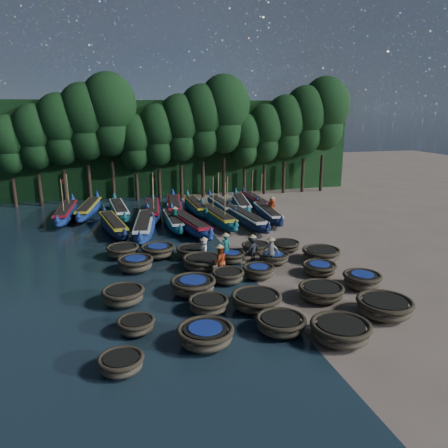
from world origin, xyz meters
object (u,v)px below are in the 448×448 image
object	(u,v)px
long_boat_2	(113,225)
coracle_14	(319,268)
coracle_7	(256,301)
fisherman_6	(272,207)
coracle_17	(232,257)
long_boat_15	(221,206)
fisherman_5	(175,217)
coracle_3	(340,331)
long_boat_6	(217,217)
fisherman_4	(271,252)
coracle_18	(274,258)
coracle_23	(256,247)
coracle_8	(321,292)
coracle_13	(259,271)
coracle_16	(202,262)
long_boat_7	(246,219)
coracle_4	(384,307)
fisherman_3	(252,248)
long_boat_10	(89,209)
coracle_22	(192,252)
long_boat_5	(189,224)
coracle_1	(205,335)
coracle_19	(321,254)
long_boat_17	(255,201)
long_boat_8	(268,214)
coracle_6	(208,304)
coracle_11	(193,286)
long_boat_4	(173,221)
coracle_0	(121,363)
long_boat_11	(119,210)
coracle_9	(362,280)
coracle_24	(285,246)
coracle_12	(228,276)
fisherman_1	(225,246)
coracle_10	(123,295)
coracle_2	(281,324)
fisherman_2	(220,260)
coracle_20	(123,251)
long_boat_14	(196,206)
coracle_5	(136,325)

from	to	relation	value
long_boat_2	coracle_14	bearing A→B (deg)	-57.40
coracle_7	fisherman_6	xyz separation A→B (m)	(7.25, 16.46, 0.50)
coracle_17	long_boat_2	bearing A→B (deg)	127.12
long_boat_15	fisherman_5	bearing A→B (deg)	-140.05
coracle_3	long_boat_2	xyz separation A→B (m)	(-8.38, 19.10, 0.08)
long_boat_6	fisherman_4	world-z (taller)	long_boat_6
coracle_18	coracle_23	bearing A→B (deg)	100.13
coracle_8	coracle_13	distance (m)	4.03
coracle_16	long_boat_7	world-z (taller)	long_boat_7
coracle_4	fisherman_3	distance (m)	9.35
long_boat_10	coracle_22	bearing A→B (deg)	-54.49
long_boat_6	fisherman_6	bearing A→B (deg)	3.26
coracle_17	long_boat_5	size ratio (longest dim) A/B	0.20
coracle_1	coracle_19	size ratio (longest dim) A/B	0.93
coracle_23	long_boat_17	size ratio (longest dim) A/B	0.23
coracle_23	long_boat_8	distance (m)	8.97
coracle_23	long_boat_6	world-z (taller)	long_boat_6
coracle_19	coracle_22	size ratio (longest dim) A/B	1.06
coracle_6	fisherman_5	world-z (taller)	fisherman_5
coracle_14	long_boat_8	xyz separation A→B (m)	(1.72, 12.70, 0.16)
coracle_11	long_boat_4	size ratio (longest dim) A/B	0.36
coracle_0	fisherman_5	world-z (taller)	fisherman_5
coracle_4	long_boat_6	distance (m)	18.21
coracle_18	long_boat_11	distance (m)	17.10
coracle_9	coracle_19	xyz separation A→B (m)	(-0.08, 4.38, -0.01)
long_boat_10	coracle_19	bearing A→B (deg)	-39.26
coracle_24	long_boat_10	distance (m)	18.75
coracle_4	long_boat_6	size ratio (longest dim) A/B	0.36
coracle_12	long_boat_2	xyz separation A→B (m)	(-5.68, 12.01, 0.15)
coracle_24	coracle_3	bearing A→B (deg)	-102.15
coracle_19	long_boat_7	distance (m)	9.45
coracle_3	coracle_22	xyz separation A→B (m)	(-3.78, 11.66, -0.06)
long_boat_2	long_boat_7	bearing A→B (deg)	-14.50
coracle_23	long_boat_11	bearing A→B (deg)	123.06
long_boat_5	fisherman_1	bearing A→B (deg)	-93.18
coracle_23	coracle_10	bearing A→B (deg)	-146.87
coracle_24	long_boat_6	xyz separation A→B (m)	(-2.60, 7.98, 0.22)
coracle_1	coracle_6	size ratio (longest dim) A/B	1.00
coracle_2	fisherman_3	bearing A→B (deg)	78.66
coracle_1	coracle_13	xyz separation A→B (m)	(4.46, 6.18, -0.05)
coracle_16	coracle_22	size ratio (longest dim) A/B	1.00
coracle_17	fisherman_2	xyz separation A→B (m)	(-1.28, -2.00, 0.55)
coracle_7	long_boat_7	world-z (taller)	long_boat_7
coracle_2	coracle_20	bearing A→B (deg)	117.08
coracle_13	coracle_24	distance (m)	5.25
coracle_7	long_boat_14	size ratio (longest dim) A/B	0.35
long_boat_5	coracle_5	bearing A→B (deg)	-119.06
long_boat_5	long_boat_10	xyz separation A→B (m)	(-7.53, 7.41, -0.00)
coracle_1	coracle_2	distance (m)	3.29
coracle_9	coracle_16	size ratio (longest dim) A/B	0.87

